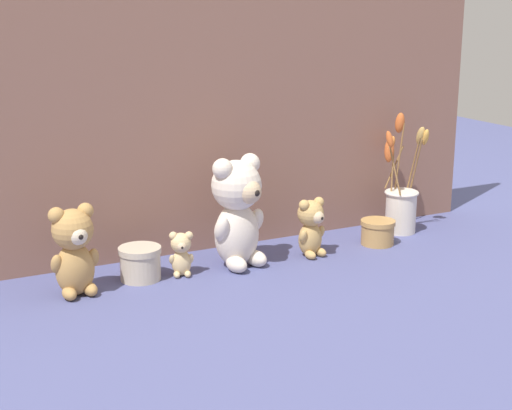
# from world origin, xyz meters

# --- Properties ---
(ground_plane) EXTENTS (4.00, 4.00, 0.00)m
(ground_plane) POSITION_xyz_m (0.00, 0.00, 0.00)
(ground_plane) COLOR #4C5184
(backdrop_wall) EXTENTS (1.43, 0.02, 0.76)m
(backdrop_wall) POSITION_xyz_m (0.00, 0.17, 0.38)
(backdrop_wall) COLOR #845B4C
(backdrop_wall) RESTS_ON ground
(teddy_bear_large) EXTENTS (0.15, 0.13, 0.26)m
(teddy_bear_large) POSITION_xyz_m (-0.05, 0.01, 0.14)
(teddy_bear_large) COLOR beige
(teddy_bear_large) RESTS_ON ground
(teddy_bear_medium) EXTENTS (0.11, 0.10, 0.20)m
(teddy_bear_medium) POSITION_xyz_m (-0.44, 0.00, 0.10)
(teddy_bear_medium) COLOR tan
(teddy_bear_medium) RESTS_ON ground
(teddy_bear_small) EXTENTS (0.08, 0.07, 0.15)m
(teddy_bear_small) POSITION_xyz_m (0.14, -0.00, 0.08)
(teddy_bear_small) COLOR tan
(teddy_bear_small) RESTS_ON ground
(teddy_bear_tiny) EXTENTS (0.06, 0.05, 0.11)m
(teddy_bear_tiny) POSITION_xyz_m (-0.20, 0.01, 0.05)
(teddy_bear_tiny) COLOR #DBBC84
(teddy_bear_tiny) RESTS_ON ground
(flower_vase) EXTENTS (0.15, 0.13, 0.32)m
(flower_vase) POSITION_xyz_m (0.46, 0.06, 0.09)
(flower_vase) COLOR silver
(flower_vase) RESTS_ON ground
(decorative_tin_tall) EXTENTS (0.09, 0.09, 0.06)m
(decorative_tin_tall) POSITION_xyz_m (0.34, 0.00, 0.03)
(decorative_tin_tall) COLOR tan
(decorative_tin_tall) RESTS_ON ground
(decorative_tin_short) EXTENTS (0.10, 0.10, 0.08)m
(decorative_tin_short) POSITION_xyz_m (-0.29, 0.03, 0.04)
(decorative_tin_short) COLOR beige
(decorative_tin_short) RESTS_ON ground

